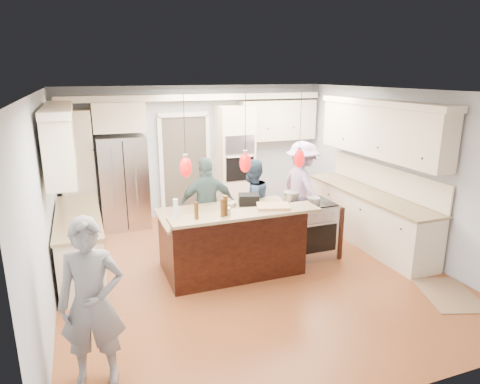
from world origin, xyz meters
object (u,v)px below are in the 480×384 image
object	(u,v)px
refrigerator	(124,182)
kitchen_island	(231,240)
person_bar_end	(92,303)
island_range	(310,229)
person_far_left	(252,204)

from	to	relation	value
refrigerator	kitchen_island	world-z (taller)	refrigerator
kitchen_island	person_bar_end	bearing A→B (deg)	-137.62
person_bar_end	kitchen_island	bearing A→B (deg)	53.59
island_range	person_far_left	xyz separation A→B (m)	(-0.76, 0.70, 0.32)
person_bar_end	island_range	bearing A→B (deg)	40.59
island_range	person_far_left	distance (m)	1.08
kitchen_island	person_far_left	world-z (taller)	person_far_left
island_range	person_far_left	bearing A→B (deg)	137.30
island_range	person_bar_end	xyz separation A→B (m)	(-3.46, -1.95, 0.39)
refrigerator	person_bar_end	xyz separation A→B (m)	(-0.75, -4.44, -0.05)
refrigerator	kitchen_island	bearing A→B (deg)	-63.10
refrigerator	island_range	xyz separation A→B (m)	(2.71, -2.49, -0.44)
kitchen_island	person_far_left	distance (m)	1.05
person_far_left	island_range	bearing A→B (deg)	116.57
kitchen_island	person_far_left	xyz separation A→B (m)	(0.65, 0.78, 0.29)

